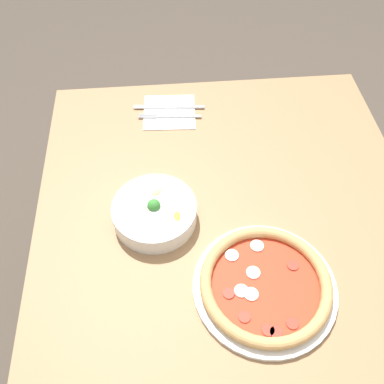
% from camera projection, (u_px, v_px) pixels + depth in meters
% --- Properties ---
extents(ground_plane, '(8.00, 8.00, 0.00)m').
position_uv_depth(ground_plane, '(217.00, 335.00, 1.64)').
color(ground_plane, '#4C4238').
extents(dining_table, '(1.11, 0.96, 0.76)m').
position_uv_depth(dining_table, '(228.00, 248.00, 1.13)').
color(dining_table, '#99724C').
rests_on(dining_table, ground_plane).
extents(pizza, '(0.31, 0.31, 0.04)m').
position_uv_depth(pizza, '(265.00, 285.00, 0.92)').
color(pizza, white).
rests_on(pizza, dining_table).
extents(bowl, '(0.20, 0.20, 0.07)m').
position_uv_depth(bowl, '(155.00, 212.00, 1.03)').
color(bowl, white).
rests_on(bowl, dining_table).
extents(napkin, '(0.16, 0.16, 0.00)m').
position_uv_depth(napkin, '(169.00, 112.00, 1.29)').
color(napkin, white).
rests_on(napkin, dining_table).
extents(fork, '(0.03, 0.19, 0.00)m').
position_uv_depth(fork, '(170.00, 116.00, 1.27)').
color(fork, silver).
rests_on(fork, napkin).
extents(knife, '(0.03, 0.22, 0.01)m').
position_uv_depth(knife, '(172.00, 107.00, 1.30)').
color(knife, silver).
rests_on(knife, napkin).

